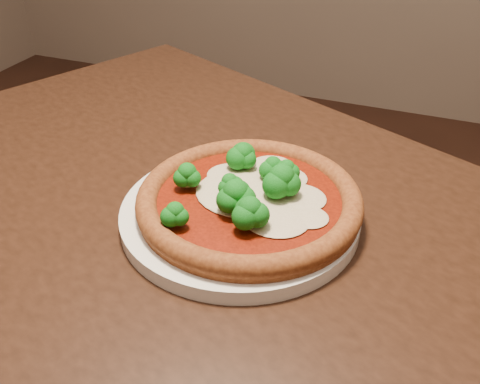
% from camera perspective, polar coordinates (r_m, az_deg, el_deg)
% --- Properties ---
extents(dining_table, '(1.27, 1.10, 0.75)m').
position_cam_1_polar(dining_table, '(0.73, -4.34, -9.55)').
color(dining_table, black).
rests_on(dining_table, floor).
extents(plate, '(0.28, 0.28, 0.02)m').
position_cam_1_polar(plate, '(0.64, 0.00, -2.31)').
color(plate, white).
rests_on(plate, dining_table).
extents(pizza, '(0.27, 0.27, 0.06)m').
position_cam_1_polar(pizza, '(0.62, 0.97, -0.51)').
color(pizza, brown).
rests_on(pizza, plate).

